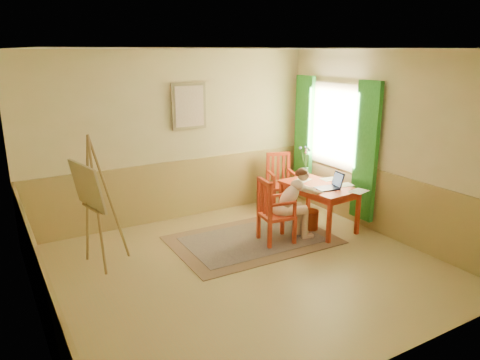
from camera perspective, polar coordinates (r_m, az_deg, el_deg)
room at (r=5.60m, az=0.64°, el=1.74°), size 5.04×4.54×2.84m
wainscot at (r=6.54m, az=-2.99°, el=-4.43°), size 5.00×4.50×1.00m
window at (r=7.90m, az=11.68°, el=5.22°), size 0.12×2.01×2.20m
wall_portrait at (r=7.55m, az=-6.45°, el=9.23°), size 0.60×0.05×0.76m
rug at (r=6.94m, az=1.60°, el=-7.52°), size 2.43×1.64×0.02m
table at (r=7.32m, az=9.91°, el=-1.32°), size 0.81×1.25×0.72m
chair_left at (r=6.70m, az=4.25°, el=-3.95°), size 0.51×0.50×0.99m
chair_back at (r=8.20m, az=5.12°, el=-0.15°), size 0.56×0.57×1.01m
figure at (r=6.82m, az=6.75°, el=-2.64°), size 0.84×0.41×1.11m
laptop at (r=7.14m, az=11.34°, el=-0.66°), size 0.44×0.30×0.25m
papers at (r=7.40m, az=11.66°, el=-0.45°), size 0.76×1.22×0.00m
vase at (r=7.78m, az=8.26°, el=2.26°), size 0.18×0.25×0.51m
wastebasket at (r=7.38m, az=8.70°, el=-4.99°), size 0.36×0.36×0.32m
easel at (r=6.07m, az=-18.35°, el=-1.31°), size 0.66×0.80×1.79m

